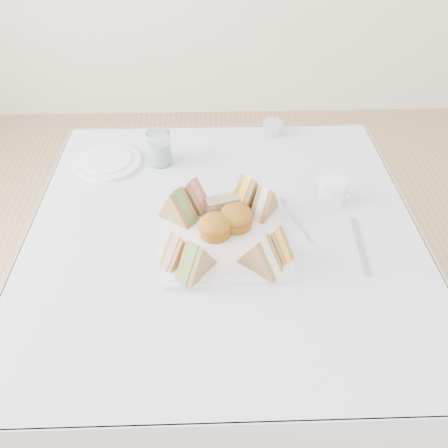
{
  "coord_description": "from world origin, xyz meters",
  "views": [
    {
      "loc": [
        -0.02,
        -0.84,
        1.53
      ],
      "look_at": [
        0.0,
        -0.04,
        0.8
      ],
      "focal_mm": 35.0,
      "sensor_mm": 36.0,
      "label": 1
    }
  ],
  "objects_px": {
    "water_glass": "(159,148)",
    "creamer_jug": "(332,190)",
    "table": "(224,312)",
    "serving_plate": "(224,237)"
  },
  "relations": [
    {
      "from": "table",
      "to": "serving_plate",
      "type": "distance_m",
      "value": 0.38
    },
    {
      "from": "serving_plate",
      "to": "water_glass",
      "type": "xyz_separation_m",
      "value": [
        -0.19,
        0.34,
        0.05
      ]
    },
    {
      "from": "water_glass",
      "to": "creamer_jug",
      "type": "distance_m",
      "value": 0.53
    },
    {
      "from": "table",
      "to": "water_glass",
      "type": "height_order",
      "value": "water_glass"
    },
    {
      "from": "serving_plate",
      "to": "water_glass",
      "type": "bearing_deg",
      "value": 115.03
    },
    {
      "from": "water_glass",
      "to": "table",
      "type": "bearing_deg",
      "value": -58.2
    },
    {
      "from": "creamer_jug",
      "to": "table",
      "type": "bearing_deg",
      "value": -142.15
    },
    {
      "from": "table",
      "to": "water_glass",
      "type": "xyz_separation_m",
      "value": [
        -0.19,
        0.3,
        0.43
      ]
    },
    {
      "from": "water_glass",
      "to": "serving_plate",
      "type": "bearing_deg",
      "value": -61.49
    },
    {
      "from": "serving_plate",
      "to": "creamer_jug",
      "type": "bearing_deg",
      "value": 22.31
    }
  ]
}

